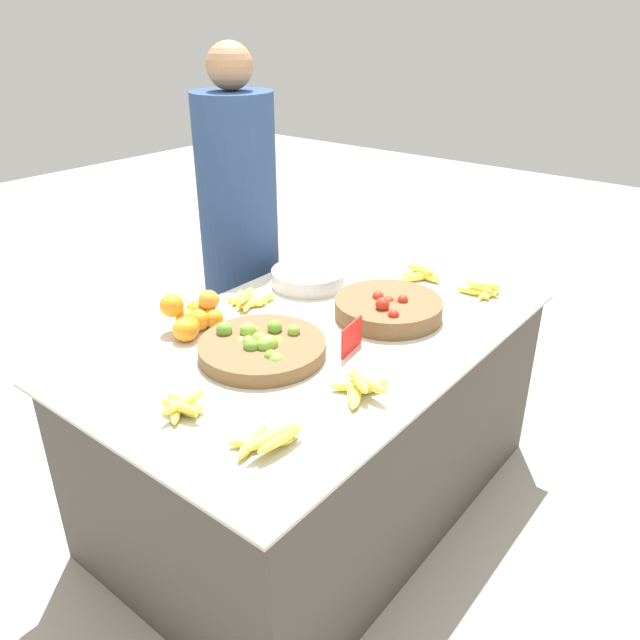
{
  "coord_description": "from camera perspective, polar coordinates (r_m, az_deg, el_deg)",
  "views": [
    {
      "loc": [
        -1.5,
        -1.2,
        1.73
      ],
      "look_at": [
        0.0,
        0.0,
        0.78
      ],
      "focal_mm": 35.0,
      "sensor_mm": 36.0,
      "label": 1
    }
  ],
  "objects": [
    {
      "name": "price_sign",
      "position": [
        2.03,
        2.92,
        -1.57
      ],
      "size": [
        0.14,
        0.03,
        0.1
      ],
      "rotation": [
        0.0,
        0.0,
        0.16
      ],
      "color": "red",
      "rests_on": "market_table"
    },
    {
      "name": "lime_bowl",
      "position": [
        2.02,
        -5.34,
        -2.49
      ],
      "size": [
        0.41,
        0.41,
        0.09
      ],
      "color": "brown",
      "rests_on": "market_table"
    },
    {
      "name": "banana_bunch_back_center",
      "position": [
        2.53,
        14.69,
        2.71
      ],
      "size": [
        0.17,
        0.17,
        0.06
      ],
      "color": "#EFDB4C",
      "rests_on": "market_table"
    },
    {
      "name": "metal_bowl",
      "position": [
        2.54,
        -1.0,
        3.94
      ],
      "size": [
        0.31,
        0.31,
        0.07
      ],
      "color": "silver",
      "rests_on": "market_table"
    },
    {
      "name": "market_table",
      "position": [
        2.35,
        -0.0,
        -9.07
      ],
      "size": [
        1.66,
        1.03,
        0.73
      ],
      "color": "#4C4742",
      "rests_on": "ground_plane"
    },
    {
      "name": "vendor_person",
      "position": [
        2.93,
        -7.29,
        6.59
      ],
      "size": [
        0.35,
        0.35,
        1.63
      ],
      "color": "navy",
      "rests_on": "ground_plane"
    },
    {
      "name": "orange_pile",
      "position": [
        2.2,
        -11.66,
        0.19
      ],
      "size": [
        0.22,
        0.17,
        0.14
      ],
      "color": "orange",
      "rests_on": "market_table"
    },
    {
      "name": "tomato_basket",
      "position": [
        2.28,
        6.25,
        1.11
      ],
      "size": [
        0.39,
        0.39,
        0.11
      ],
      "color": "brown",
      "rests_on": "market_table"
    },
    {
      "name": "banana_bunch_middle_right",
      "position": [
        1.82,
        3.75,
        -6.1
      ],
      "size": [
        0.19,
        0.18,
        0.06
      ],
      "color": "#EFDB4C",
      "rests_on": "market_table"
    },
    {
      "name": "banana_bunch_middle_left",
      "position": [
        1.78,
        -12.52,
        -7.67
      ],
      "size": [
        0.15,
        0.17,
        0.05
      ],
      "color": "#EFDB4C",
      "rests_on": "market_table"
    },
    {
      "name": "banana_bunch_front_left",
      "position": [
        2.37,
        -6.5,
        1.8
      ],
      "size": [
        0.19,
        0.16,
        0.06
      ],
      "color": "#EFDB4C",
      "rests_on": "market_table"
    },
    {
      "name": "banana_bunch_front_right",
      "position": [
        2.63,
        9.28,
        4.19
      ],
      "size": [
        0.16,
        0.18,
        0.06
      ],
      "color": "#EFDB4C",
      "rests_on": "market_table"
    },
    {
      "name": "banana_bunch_front_center",
      "position": [
        1.62,
        -4.81,
        -10.83
      ],
      "size": [
        0.19,
        0.14,
        0.06
      ],
      "color": "#EFDB4C",
      "rests_on": "market_table"
    },
    {
      "name": "ground_plane",
      "position": [
        2.58,
        -0.0,
        -15.69
      ],
      "size": [
        12.0,
        12.0,
        0.0
      ],
      "primitive_type": "plane",
      "color": "#ADA599"
    }
  ]
}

